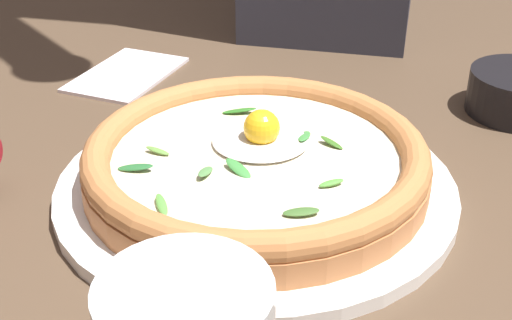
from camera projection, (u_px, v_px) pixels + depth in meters
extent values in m
cube|color=brown|center=(243.00, 196.00, 0.61)|extent=(2.40, 2.40, 0.03)
cylinder|color=white|center=(256.00, 187.00, 0.58)|extent=(0.33, 0.33, 0.01)
cylinder|color=#C07845|center=(256.00, 170.00, 0.57)|extent=(0.28, 0.28, 0.02)
torus|color=#BC7641|center=(256.00, 152.00, 0.56)|extent=(0.28, 0.28, 0.02)
cylinder|color=beige|center=(256.00, 156.00, 0.57)|extent=(0.24, 0.24, 0.00)
ellipsoid|color=white|center=(260.00, 140.00, 0.58)|extent=(0.08, 0.08, 0.01)
sphere|color=yellow|center=(262.00, 127.00, 0.58)|extent=(0.03, 0.03, 0.03)
ellipsoid|color=#396D22|center=(332.00, 143.00, 0.58)|extent=(0.02, 0.02, 0.01)
ellipsoid|color=#408E42|center=(304.00, 136.00, 0.59)|extent=(0.02, 0.03, 0.01)
ellipsoid|color=#416B2E|center=(301.00, 212.00, 0.49)|extent=(0.03, 0.01, 0.00)
ellipsoid|color=#286933|center=(135.00, 167.00, 0.54)|extent=(0.03, 0.01, 0.01)
ellipsoid|color=#3A883B|center=(239.00, 168.00, 0.54)|extent=(0.03, 0.03, 0.01)
ellipsoid|color=#518848|center=(205.00, 172.00, 0.54)|extent=(0.01, 0.03, 0.01)
ellipsoid|color=#569840|center=(162.00, 205.00, 0.50)|extent=(0.02, 0.03, 0.01)
ellipsoid|color=#5E903D|center=(158.00, 151.00, 0.56)|extent=(0.02, 0.01, 0.01)
ellipsoid|color=#2D7223|center=(239.00, 111.00, 0.63)|extent=(0.03, 0.01, 0.01)
ellipsoid|color=#4E9338|center=(331.00, 183.00, 0.52)|extent=(0.02, 0.01, 0.01)
cube|color=white|center=(126.00, 73.00, 0.80)|extent=(0.13, 0.16, 0.01)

